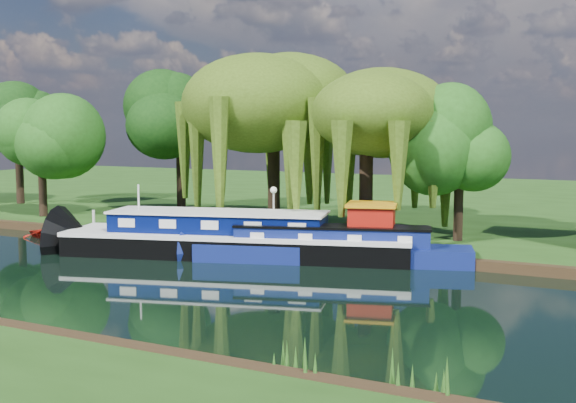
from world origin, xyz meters
The scene contains 14 objects.
ground centered at (0.00, 0.00, 0.00)m, with size 120.00×120.00×0.00m, color black.
far_bank centered at (0.00, 34.00, 0.23)m, with size 120.00×52.00×0.45m, color #1B3B10.
dutch_barge centered at (0.87, 6.40, 0.87)m, with size 16.93×8.10×3.49m.
narrowboat centered at (5.42, 6.92, 0.65)m, with size 12.53×5.78×1.82m.
red_dinghy centered at (-11.53, 6.53, 0.00)m, with size 2.15×3.01×0.62m, color #9E140B.
willow_left centered at (-1.46, 14.15, 7.30)m, with size 7.86×7.86×9.42m.
willow_right centered at (5.13, 11.88, 6.17)m, with size 6.43×6.43×7.84m.
tree_far_left centered at (-16.57, 10.98, 5.60)m, with size 4.67×4.67×7.52m.
tree_far_back centered at (-24.07, 15.97, 6.14)m, with size 4.85×4.85×8.15m.
tree_far_mid centered at (-10.60, 17.69, 6.48)m, with size 5.35×5.35×8.75m.
tree_far_right centered at (9.61, 13.07, 5.09)m, with size 4.11×4.11×6.73m.
lamppost centered at (0.50, 10.50, 2.42)m, with size 0.36×0.36×2.56m.
mooring_posts centered at (-0.50, 8.40, 0.95)m, with size 19.16×0.16×1.00m.
reeds_near centered at (6.87, -7.57, 0.55)m, with size 33.70×1.50×1.10m.
Camera 1 is at (18.44, -22.66, 6.08)m, focal length 45.00 mm.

